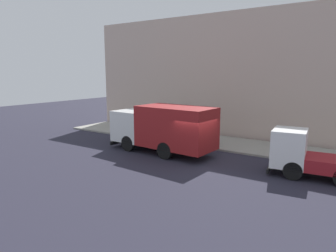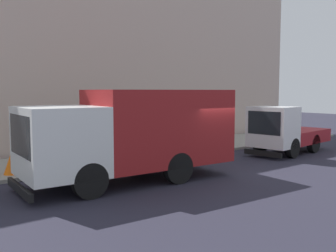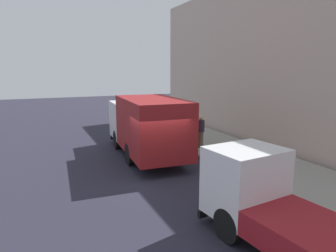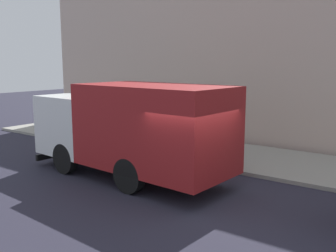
# 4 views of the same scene
# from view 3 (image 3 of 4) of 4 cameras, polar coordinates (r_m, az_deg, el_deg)

# --- Properties ---
(ground) EXTENTS (80.00, 80.00, 0.00)m
(ground) POSITION_cam_3_polar(r_m,az_deg,el_deg) (12.91, -1.95, -9.63)
(ground) COLOR #262534
(sidewalk) EXTENTS (4.25, 30.00, 0.13)m
(sidewalk) POSITION_cam_3_polar(r_m,az_deg,el_deg) (15.47, 15.99, -6.30)
(sidewalk) COLOR gray
(sidewalk) RESTS_ON ground
(building_facade) EXTENTS (0.50, 30.00, 9.97)m
(building_facade) POSITION_cam_3_polar(r_m,az_deg,el_deg) (16.66, 23.95, 11.55)
(building_facade) COLOR #C6AE9F
(building_facade) RESTS_ON ground
(large_utility_truck) EXTENTS (3.03, 7.50, 3.14)m
(large_utility_truck) POSITION_cam_3_polar(r_m,az_deg,el_deg) (15.37, -4.21, 0.36)
(large_utility_truck) COLOR silver
(large_utility_truck) RESTS_ON ground
(small_flatbed_truck) EXTENTS (2.51, 5.34, 2.37)m
(small_flatbed_truck) POSITION_cam_3_polar(r_m,az_deg,el_deg) (8.25, 19.85, -14.32)
(small_flatbed_truck) COLOR white
(small_flatbed_truck) RESTS_ON ground
(pedestrian_walking) EXTENTS (0.56, 0.56, 1.79)m
(pedestrian_walking) POSITION_cam_3_polar(r_m,az_deg,el_deg) (16.88, 6.33, -0.98)
(pedestrian_walking) COLOR brown
(pedestrian_walking) RESTS_ON sidewalk
(pedestrian_standing) EXTENTS (0.37, 0.37, 1.72)m
(pedestrian_standing) POSITION_cam_3_polar(r_m,az_deg,el_deg) (19.39, 2.31, 0.53)
(pedestrian_standing) COLOR #4C2F4F
(pedestrian_standing) RESTS_ON sidewalk
(traffic_cone_orange) EXTENTS (0.52, 0.52, 0.75)m
(traffic_cone_orange) POSITION_cam_3_polar(r_m,az_deg,el_deg) (19.68, 1.36, -0.92)
(traffic_cone_orange) COLOR orange
(traffic_cone_orange) RESTS_ON sidewalk
(street_sign_post) EXTENTS (0.44, 0.08, 2.43)m
(street_sign_post) POSITION_cam_3_polar(r_m,az_deg,el_deg) (16.51, 4.59, 0.53)
(street_sign_post) COLOR #4C5156
(street_sign_post) RESTS_ON sidewalk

